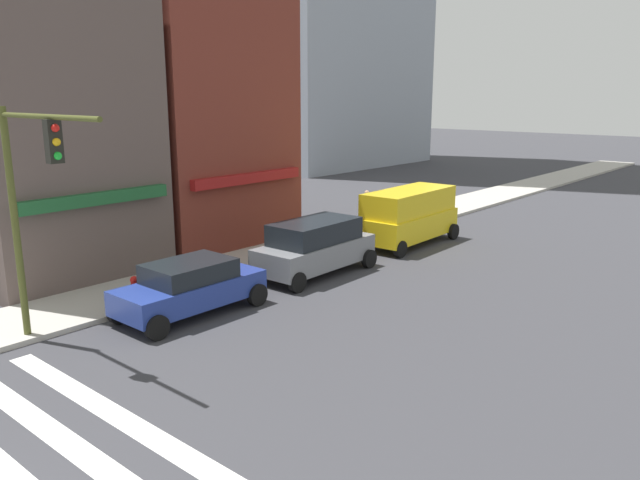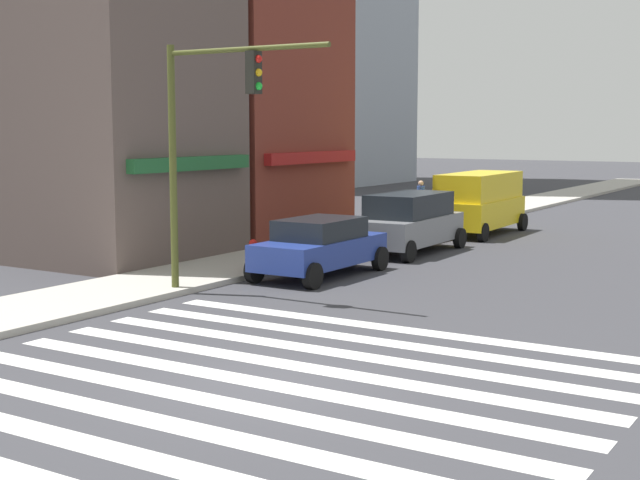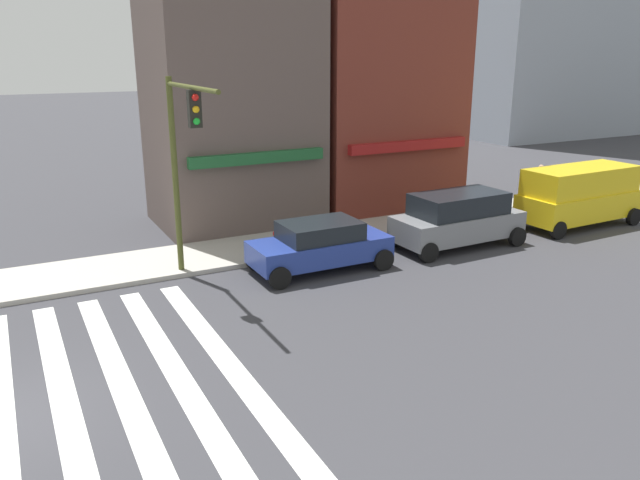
{
  "view_description": "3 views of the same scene",
  "coord_description": "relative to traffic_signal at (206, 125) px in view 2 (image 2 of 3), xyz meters",
  "views": [
    {
      "loc": [
        -1.32,
        -9.39,
        6.28
      ],
      "look_at": [
        14.96,
        4.7,
        1.2
      ],
      "focal_mm": 35.0,
      "sensor_mm": 36.0,
      "label": 1
    },
    {
      "loc": [
        -11.16,
        -7.98,
        4.01
      ],
      "look_at": [
        9.22,
        4.7,
        1.0
      ],
      "focal_mm": 50.0,
      "sensor_mm": 36.0,
      "label": 2
    },
    {
      "loc": [
        0.64,
        -11.86,
        6.68
      ],
      "look_at": [
        9.22,
        4.7,
        1.0
      ],
      "focal_mm": 35.0,
      "sensor_mm": 36.0,
      "label": 3
    }
  ],
  "objects": [
    {
      "name": "ground_plane",
      "position": [
        -5.23,
        -5.36,
        -4.09
      ],
      "size": [
        200.0,
        200.0,
        0.0
      ],
      "primitive_type": "plane",
      "color": "#38383D"
    },
    {
      "name": "crosswalk_stripes",
      "position": [
        -5.23,
        -5.36,
        -4.09
      ],
      "size": [
        9.66,
        10.8,
        0.01
      ],
      "color": "silver",
      "rests_on": "ground_plane"
    },
    {
      "name": "storefront_row",
      "position": [
        7.24,
        6.14,
        1.76
      ],
      "size": [
        12.8,
        5.3,
        12.36
      ],
      "color": "brown",
      "rests_on": "ground_plane"
    },
    {
      "name": "traffic_signal",
      "position": [
        0.0,
        0.0,
        0.0
      ],
      "size": [
        0.32,
        4.51,
        5.98
      ],
      "color": "#474C1E",
      "rests_on": "ground_plane"
    },
    {
      "name": "sedan_blue",
      "position": [
        3.99,
        -0.66,
        -3.25
      ],
      "size": [
        4.4,
        2.02,
        1.59
      ],
      "rotation": [
        0.0,
        0.0,
        -0.0
      ],
      "color": "navy",
      "rests_on": "ground_plane"
    },
    {
      "name": "suv_grey",
      "position": [
        9.45,
        -0.66,
        -3.06
      ],
      "size": [
        4.75,
        2.12,
        1.94
      ],
      "rotation": [
        0.0,
        0.0,
        0.02
      ],
      "color": "slate",
      "rests_on": "ground_plane"
    },
    {
      "name": "van_yellow",
      "position": [
        15.46,
        -0.66,
        -2.8
      ],
      "size": [
        5.06,
        2.22,
        2.34
      ],
      "rotation": [
        0.0,
        0.0,
        0.03
      ],
      "color": "yellow",
      "rests_on": "ground_plane"
    },
    {
      "name": "pedestrian_blue_shirt",
      "position": [
        16.35,
        2.22,
        -3.02
      ],
      "size": [
        0.32,
        0.32,
        1.77
      ],
      "rotation": [
        0.0,
        0.0,
        1.78
      ],
      "color": "#23232D",
      "rests_on": "sidewalk_left"
    },
    {
      "name": "fire_hydrant",
      "position": [
        3.24,
        1.04,
        -3.48
      ],
      "size": [
        0.24,
        0.24,
        0.84
      ],
      "color": "red",
      "rests_on": "sidewalk_left"
    }
  ]
}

